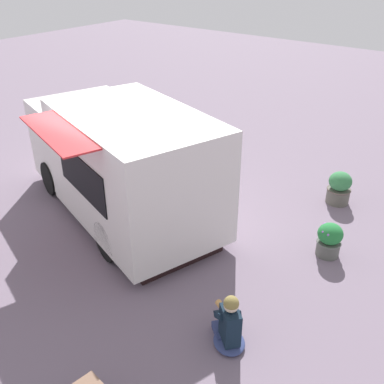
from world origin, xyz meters
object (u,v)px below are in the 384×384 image
object	(u,v)px
planter_flowering_near	(339,188)
trash_bin	(127,112)
food_truck	(120,163)
planter_flowering_far	(329,239)
person_customer	(229,325)

from	to	relation	value
planter_flowering_near	trash_bin	world-z (taller)	trash_bin
planter_flowering_near	food_truck	bearing A→B (deg)	-137.66
planter_flowering_near	planter_flowering_far	world-z (taller)	planter_flowering_near
person_customer	planter_flowering_near	size ratio (longest dim) A/B	1.22
person_customer	planter_flowering_near	distance (m)	4.76
food_truck	person_customer	size ratio (longest dim) A/B	6.15
planter_flowering_far	trash_bin	world-z (taller)	trash_bin
food_truck	trash_bin	world-z (taller)	food_truck
food_truck	planter_flowering_far	bearing A→B (deg)	16.42
person_customer	trash_bin	bearing A→B (deg)	143.55
food_truck	person_customer	bearing A→B (deg)	-23.96
planter_flowering_near	planter_flowering_far	size ratio (longest dim) A/B	1.12
person_customer	trash_bin	xyz separation A→B (m)	(-7.18, 5.30, 0.13)
planter_flowering_far	trash_bin	xyz separation A→B (m)	(-7.47, 2.49, 0.14)
person_customer	planter_flowering_far	distance (m)	2.83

